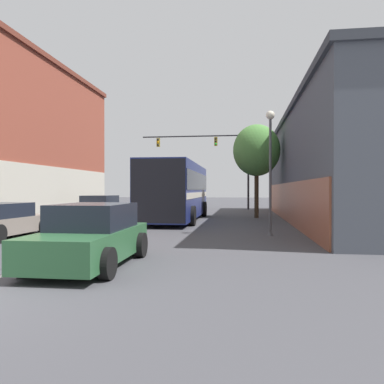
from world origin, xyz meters
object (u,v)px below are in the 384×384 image
at_px(bus, 177,189).
at_px(street_tree_near, 257,151).
at_px(parked_car_left_near, 148,202).
at_px(parked_car_left_far, 0,221).
at_px(street_lamp, 270,160).
at_px(traffic_signal_gantry, 216,153).
at_px(hatchback_foreground, 91,236).
at_px(parked_car_left_mid, 101,207).

distance_m(bus, street_tree_near, 5.94).
xyz_separation_m(parked_car_left_near, parked_car_left_far, (-0.20, -21.30, -0.05)).
bearing_deg(parked_car_left_near, street_lamp, -149.53).
xyz_separation_m(bus, traffic_signal_gantry, (1.40, 12.75, 3.34)).
distance_m(hatchback_foreground, parked_car_left_far, 6.90).
bearing_deg(traffic_signal_gantry, street_tree_near, -71.83).
height_order(parked_car_left_near, street_tree_near, street_tree_near).
bearing_deg(street_tree_near, hatchback_foreground, -105.75).
bearing_deg(traffic_signal_gantry, bus, -96.28).
relative_size(parked_car_left_mid, street_tree_near, 0.68).
height_order(hatchback_foreground, parked_car_left_mid, hatchback_foreground).
bearing_deg(parked_car_left_mid, parked_car_left_near, 2.94).
bearing_deg(bus, parked_car_left_mid, 77.86).
height_order(bus, street_lamp, street_lamp).
relative_size(bus, traffic_signal_gantry, 1.05).
relative_size(bus, street_lamp, 2.14).
distance_m(traffic_signal_gantry, street_lamp, 19.90).
bearing_deg(parked_car_left_far, parked_car_left_near, 1.80).
xyz_separation_m(parked_car_left_far, traffic_signal_gantry, (6.52, 21.59, 4.55)).
distance_m(parked_car_left_near, parked_car_left_far, 21.30).
bearing_deg(street_lamp, parked_car_left_far, -168.06).
height_order(parked_car_left_far, traffic_signal_gantry, traffic_signal_gantry).
xyz_separation_m(parked_car_left_far, street_lamp, (10.03, 2.12, 2.35)).
distance_m(traffic_signal_gantry, street_tree_near, 10.68).
bearing_deg(parked_car_left_mid, street_lamp, -124.07).
relative_size(street_lamp, street_tree_near, 0.82).
relative_size(hatchback_foreground, street_lamp, 0.83).
height_order(parked_car_left_mid, street_lamp, street_lamp).
bearing_deg(bus, traffic_signal_gantry, -6.97).
bearing_deg(street_tree_near, parked_car_left_mid, -170.64).
height_order(bus, traffic_signal_gantry, traffic_signal_gantry).
bearing_deg(hatchback_foreground, parked_car_left_mid, 20.33).
relative_size(parked_car_left_mid, traffic_signal_gantry, 0.41).
relative_size(hatchback_foreground, parked_car_left_mid, 1.01).
distance_m(parked_car_left_far, traffic_signal_gantry, 23.00).
height_order(hatchback_foreground, street_lamp, street_lamp).
bearing_deg(street_lamp, street_tree_near, 91.21).
xyz_separation_m(hatchback_foreground, street_tree_near, (4.45, 15.79, 3.61)).
xyz_separation_m(hatchback_foreground, street_lamp, (4.65, 6.43, 2.28)).
relative_size(bus, parked_car_left_near, 2.59).
height_order(parked_car_left_near, parked_car_left_mid, parked_car_left_mid).
xyz_separation_m(hatchback_foreground, parked_car_left_far, (-5.38, 4.31, -0.06)).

